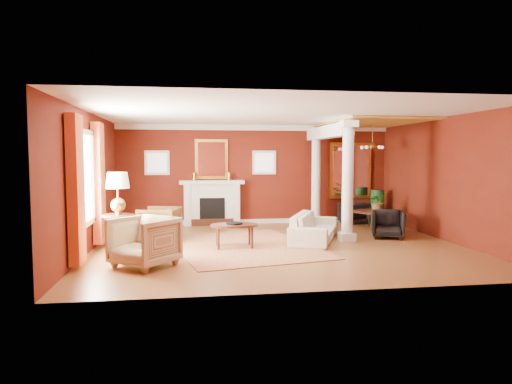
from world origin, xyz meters
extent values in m
plane|color=brown|center=(0.00, 0.00, 0.00)|extent=(8.00, 8.00, 0.00)
cube|color=#58150C|center=(0.00, 3.50, 1.45)|extent=(8.00, 0.04, 2.90)
cube|color=#58150C|center=(0.00, -3.50, 1.45)|extent=(8.00, 0.04, 2.90)
cube|color=#58150C|center=(-4.00, 0.00, 1.45)|extent=(0.04, 7.00, 2.90)
cube|color=#58150C|center=(4.00, 0.00, 1.45)|extent=(0.04, 7.00, 2.90)
cube|color=white|center=(0.00, 0.00, 2.90)|extent=(8.00, 7.00, 0.04)
cube|color=silver|center=(-1.30, 3.33, 0.60)|extent=(1.60, 0.34, 1.20)
cube|color=black|center=(-1.30, 3.16, 0.45)|extent=(0.72, 0.03, 0.70)
cube|color=black|center=(-1.30, 3.16, 0.10)|extent=(1.20, 0.05, 0.20)
cube|color=silver|center=(-1.30, 3.29, 1.24)|extent=(1.85, 0.42, 0.10)
cube|color=silver|center=(-2.00, 3.30, 0.60)|extent=(0.16, 0.40, 1.20)
cube|color=silver|center=(-0.60, 3.30, 0.60)|extent=(0.16, 0.40, 1.20)
cube|color=gold|center=(-1.30, 3.46, 1.90)|extent=(0.95, 0.06, 1.15)
cube|color=white|center=(-1.30, 3.42, 1.90)|extent=(0.78, 0.02, 0.98)
cube|color=silver|center=(-2.85, 3.47, 1.80)|extent=(0.70, 0.06, 0.70)
cube|color=white|center=(-2.85, 3.44, 1.80)|extent=(0.54, 0.02, 0.54)
cube|color=silver|center=(0.25, 3.47, 1.80)|extent=(0.70, 0.06, 0.70)
cube|color=white|center=(0.25, 3.44, 1.80)|extent=(0.54, 0.02, 0.54)
cube|color=white|center=(-3.98, -0.60, 1.55)|extent=(0.03, 1.30, 1.70)
cube|color=silver|center=(-3.95, -1.30, 1.55)|extent=(0.08, 0.10, 1.90)
cube|color=silver|center=(-3.95, 0.10, 1.55)|extent=(0.08, 0.10, 1.90)
cube|color=#B5471F|center=(-3.88, -1.60, 1.40)|extent=(0.18, 0.55, 2.60)
cube|color=#B5471F|center=(-3.88, 0.40, 1.40)|extent=(0.18, 0.55, 2.60)
cube|color=silver|center=(1.70, 0.30, 0.10)|extent=(0.34, 0.34, 0.20)
cylinder|color=silver|center=(1.70, 0.30, 1.45)|extent=(0.26, 0.26, 2.50)
cube|color=silver|center=(1.70, 0.30, 2.72)|extent=(0.36, 0.36, 0.16)
cube|color=silver|center=(1.70, 3.00, 0.10)|extent=(0.34, 0.34, 0.20)
cylinder|color=silver|center=(1.70, 3.00, 1.45)|extent=(0.26, 0.26, 2.50)
cube|color=silver|center=(1.70, 3.00, 2.72)|extent=(0.36, 0.36, 0.16)
cube|color=silver|center=(1.70, 1.90, 2.62)|extent=(0.30, 3.20, 0.32)
cube|color=gold|center=(2.85, 1.75, 2.87)|extent=(2.30, 3.40, 0.04)
cube|color=gold|center=(2.90, 3.46, 1.55)|extent=(1.30, 0.06, 1.70)
cube|color=white|center=(2.90, 3.42, 1.55)|extent=(1.10, 0.02, 1.50)
cylinder|color=#BA8D3A|center=(2.90, 1.80, 2.58)|extent=(0.02, 0.02, 0.65)
sphere|color=#BA8D3A|center=(2.90, 1.80, 2.25)|extent=(0.20, 0.20, 0.20)
sphere|color=beige|center=(3.18, 1.80, 2.22)|extent=(0.09, 0.09, 0.09)
sphere|color=beige|center=(2.99, 2.07, 2.22)|extent=(0.09, 0.09, 0.09)
sphere|color=beige|center=(2.67, 1.96, 2.22)|extent=(0.09, 0.09, 0.09)
sphere|color=beige|center=(2.67, 1.64, 2.22)|extent=(0.09, 0.09, 0.09)
sphere|color=beige|center=(2.99, 1.53, 2.22)|extent=(0.09, 0.09, 0.09)
cube|color=silver|center=(0.00, 3.46, 2.82)|extent=(8.00, 0.08, 0.16)
cube|color=silver|center=(0.00, 3.46, 0.06)|extent=(8.00, 0.08, 0.12)
cube|color=maroon|center=(-0.79, 0.02, 0.01)|extent=(3.59, 4.33, 0.02)
imported|color=beige|center=(0.95, 0.45, 0.43)|extent=(1.47, 2.25, 0.85)
imported|color=black|center=(-2.64, 0.99, 0.44)|extent=(0.98, 1.02, 0.88)
imported|color=tan|center=(-2.74, -1.58, 0.50)|extent=(1.32, 1.31, 0.99)
cylinder|color=black|center=(-0.98, -0.10, 0.49)|extent=(1.02, 1.02, 0.05)
cylinder|color=black|center=(-1.34, -0.33, 0.23)|extent=(0.05, 0.05, 0.46)
cylinder|color=black|center=(-0.62, -0.33, 0.23)|extent=(0.05, 0.05, 0.46)
cylinder|color=black|center=(-1.34, 0.12, 0.23)|extent=(0.05, 0.05, 0.46)
cylinder|color=black|center=(-0.62, 0.12, 0.23)|extent=(0.05, 0.05, 0.46)
imported|color=black|center=(-0.98, -0.04, 0.62)|extent=(0.14, 0.10, 0.21)
cylinder|color=black|center=(-3.41, -0.08, 0.02)|extent=(0.48, 0.48, 0.04)
cylinder|color=black|center=(-3.41, -0.08, 0.37)|extent=(0.10, 0.10, 0.75)
cylinder|color=black|center=(-3.41, -0.08, 0.75)|extent=(0.66, 0.66, 0.04)
sphere|color=#BA8D3A|center=(-3.41, -0.08, 0.97)|extent=(0.31, 0.31, 0.31)
cylinder|color=#BA8D3A|center=(-3.41, -0.08, 1.19)|extent=(0.03, 0.03, 0.33)
cone|color=beige|center=(-3.41, -0.08, 1.48)|extent=(0.48, 0.48, 0.33)
imported|color=black|center=(3.06, 1.71, 0.40)|extent=(0.98, 1.51, 0.79)
imported|color=black|center=(2.81, 0.55, 0.37)|extent=(0.91, 0.89, 0.74)
imported|color=black|center=(2.85, 3.00, 0.35)|extent=(0.83, 0.80, 0.69)
sphere|color=#123A1D|center=(3.50, 2.80, 0.20)|extent=(0.42, 0.42, 0.42)
cylinder|color=#123A1D|center=(3.50, 2.80, 0.50)|extent=(0.38, 0.38, 1.01)
imported|color=#26591E|center=(3.05, 1.70, 1.01)|extent=(0.68, 0.71, 0.43)
camera|label=1|loc=(-1.91, -9.83, 1.96)|focal=32.00mm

